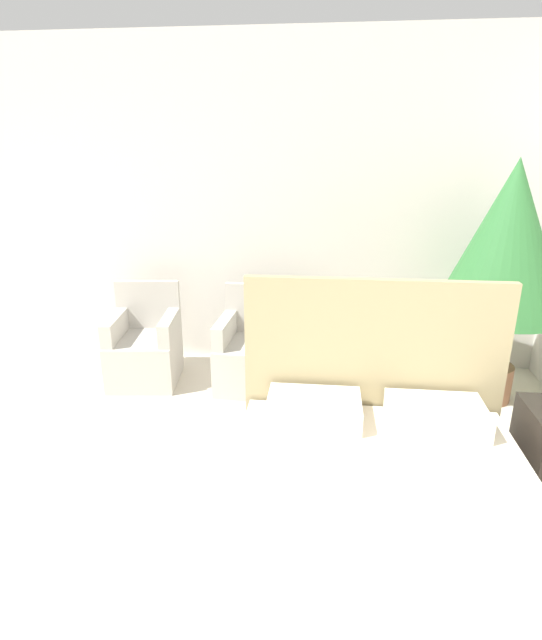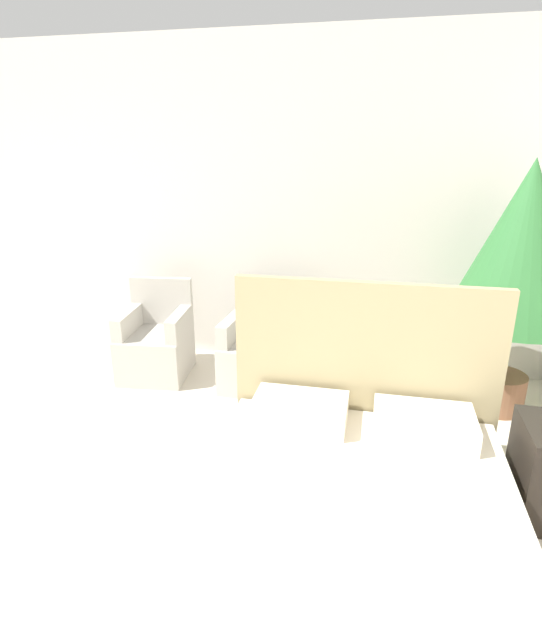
{
  "view_description": "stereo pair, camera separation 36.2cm",
  "coord_description": "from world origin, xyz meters",
  "views": [
    {
      "loc": [
        0.51,
        -0.45,
        1.96
      ],
      "look_at": [
        0.14,
        2.95,
        0.78
      ],
      "focal_mm": 28.0,
      "sensor_mm": 36.0,
      "label": 1
    },
    {
      "loc": [
        0.87,
        -0.4,
        1.96
      ],
      "look_at": [
        0.14,
        2.95,
        0.78
      ],
      "focal_mm": 28.0,
      "sensor_mm": 36.0,
      "label": 2
    }
  ],
  "objects": [
    {
      "name": "bed",
      "position": [
        0.83,
        1.43,
        0.25
      ],
      "size": [
        1.6,
        2.23,
        1.24
      ],
      "color": "brown",
      "rests_on": "ground_plane"
    },
    {
      "name": "wall_back",
      "position": [
        0.0,
        4.09,
        1.45
      ],
      "size": [
        10.0,
        0.06,
        2.9
      ],
      "color": "silver",
      "rests_on": "ground_plane"
    },
    {
      "name": "potted_palm",
      "position": [
        1.87,
        3.43,
        1.27
      ],
      "size": [
        0.97,
        0.97,
        1.91
      ],
      "color": "brown",
      "rests_on": "ground_plane"
    },
    {
      "name": "armchair_near_window_right",
      "position": [
        -0.07,
        3.46,
        0.28
      ],
      "size": [
        0.6,
        0.63,
        0.84
      ],
      "rotation": [
        0.0,
        0.0,
        -0.05
      ],
      "color": "#B7B2A8",
      "rests_on": "ground_plane"
    },
    {
      "name": "armchair_near_window_left",
      "position": [
        -1.03,
        3.46,
        0.28
      ],
      "size": [
        0.63,
        0.66,
        0.84
      ],
      "rotation": [
        0.0,
        0.0,
        0.11
      ],
      "color": "#B7B2A8",
      "rests_on": "ground_plane"
    }
  ]
}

